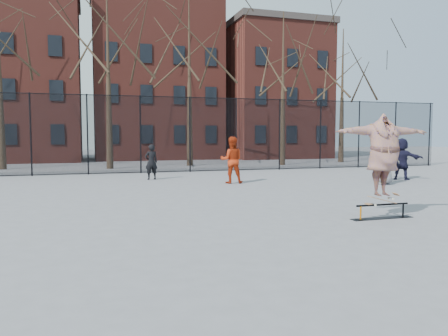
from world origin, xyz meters
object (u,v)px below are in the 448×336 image
object	(u,v)px
skate_rail	(382,213)
bystander_white	(389,163)
bystander_red	(232,160)
bystander_extra	(385,163)
bystander_navy	(402,159)
skater	(383,159)
skateboard	(382,202)
bystander_black	(151,162)

from	to	relation	value
skate_rail	bystander_white	size ratio (longest dim) A/B	1.04
skate_rail	bystander_white	world-z (taller)	bystander_white
bystander_red	bystander_extra	world-z (taller)	bystander_red
bystander_red	bystander_navy	size ratio (longest dim) A/B	1.04
skater	bystander_white	bearing A→B (deg)	55.31
skateboard	bystander_black	size ratio (longest dim) A/B	0.50
skate_rail	bystander_red	distance (m)	8.34
skateboard	bystander_black	bearing A→B (deg)	110.84
skater	bystander_white	size ratio (longest dim) A/B	1.54
skater	bystander_black	distance (m)	11.40
skater	bystander_red	world-z (taller)	skater
bystander_white	bystander_black	bearing A→B (deg)	0.29
skate_rail	bystander_black	xyz separation A→B (m)	(-4.06, 10.64, 0.64)
bystander_red	bystander_navy	bearing A→B (deg)	-172.26
skate_rail	bystander_extra	bearing A→B (deg)	52.17
skateboard	bystander_extra	distance (m)	7.62
bystander_navy	bystander_extra	bearing A→B (deg)	83.05
skate_rail	bystander_white	bearing A→B (deg)	51.41
skater	bystander_white	world-z (taller)	skater
bystander_black	bystander_extra	xyz separation A→B (m)	(8.72, -4.64, 0.09)
skater	bystander_red	size ratio (longest dim) A/B	1.26
skateboard	skater	distance (m)	1.02
bystander_red	skateboard	bearing A→B (deg)	111.77
skateboard	bystander_white	bearing A→B (deg)	51.35
skater	skate_rail	bearing A→B (deg)	3.96
bystander_black	bystander_red	size ratio (longest dim) A/B	0.82
skateboard	bystander_red	bearing A→B (deg)	97.55
bystander_black	skater	bearing A→B (deg)	102.09
bystander_black	bystander_red	world-z (taller)	bystander_red
skateboard	skater	xyz separation A→B (m)	(0.00, 0.00, 1.02)
skateboard	bystander_red	size ratio (longest dim) A/B	0.41
skateboard	bystander_red	distance (m)	8.31
skater	bystander_red	bearing A→B (deg)	101.51
bystander_extra	bystander_red	bearing A→B (deg)	-53.25
bystander_red	bystander_navy	world-z (taller)	bystander_red
skate_rail	skateboard	world-z (taller)	skateboard
bystander_black	skateboard	bearing A→B (deg)	102.09
skate_rail	bystander_black	distance (m)	11.41
bystander_red	bystander_white	xyz separation A→B (m)	(6.79, -1.10, -0.18)
skateboard	bystander_red	xyz separation A→B (m)	(-1.09, 8.22, 0.55)
skater	bystander_white	distance (m)	9.15
skateboard	bystander_white	xyz separation A→B (m)	(5.70, 7.13, 0.38)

